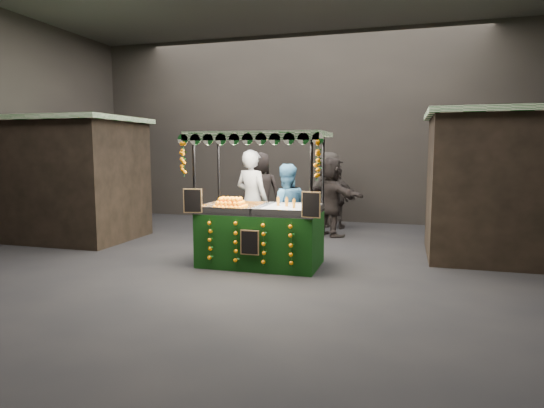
# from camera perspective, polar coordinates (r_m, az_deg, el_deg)

# --- Properties ---
(ground) EXTENTS (12.00, 12.00, 0.00)m
(ground) POSITION_cam_1_polar(r_m,az_deg,el_deg) (8.00, -3.15, -7.15)
(ground) COLOR black
(ground) RESTS_ON ground
(market_hall) EXTENTS (12.10, 10.10, 5.05)m
(market_hall) POSITION_cam_1_polar(r_m,az_deg,el_deg) (7.91, -3.31, 17.39)
(market_hall) COLOR black
(market_hall) RESTS_ON ground
(neighbour_stall_left) EXTENTS (3.00, 2.20, 2.60)m
(neighbour_stall_left) POSITION_cam_1_polar(r_m,az_deg,el_deg) (10.88, -23.81, 2.93)
(neighbour_stall_left) COLOR black
(neighbour_stall_left) RESTS_ON ground
(neighbour_stall_right) EXTENTS (3.00, 2.20, 2.60)m
(neighbour_stall_right) POSITION_cam_1_polar(r_m,az_deg,el_deg) (9.04, 27.76, 2.09)
(neighbour_stall_right) COLOR black
(neighbour_stall_right) RESTS_ON ground
(juice_stall) EXTENTS (2.27, 1.33, 2.20)m
(juice_stall) POSITION_cam_1_polar(r_m,az_deg,el_deg) (7.63, -1.43, -2.59)
(juice_stall) COLOR black
(juice_stall) RESTS_ON ground
(vendor_grey) EXTENTS (0.81, 0.66, 1.92)m
(vendor_grey) POSITION_cam_1_polar(r_m,az_deg,el_deg) (8.79, -2.50, 0.45)
(vendor_grey) COLOR gray
(vendor_grey) RESTS_ON ground
(vendor_blue) EXTENTS (0.99, 0.90, 1.67)m
(vendor_blue) POSITION_cam_1_polar(r_m,az_deg,el_deg) (8.31, 1.68, -0.77)
(vendor_blue) COLOR navy
(vendor_blue) RESTS_ON ground
(shopper_0) EXTENTS (0.62, 0.45, 1.56)m
(shopper_0) POSITION_cam_1_polar(r_m,az_deg,el_deg) (12.68, -17.60, 1.24)
(shopper_0) COLOR black
(shopper_0) RESTS_ON ground
(shopper_1) EXTENTS (1.00, 0.95, 1.62)m
(shopper_1) POSITION_cam_1_polar(r_m,az_deg,el_deg) (10.21, 23.02, -0.04)
(shopper_1) COLOR black
(shopper_1) RESTS_ON ground
(shopper_2) EXTENTS (0.95, 0.57, 1.51)m
(shopper_2) POSITION_cam_1_polar(r_m,az_deg,el_deg) (11.34, 8.10, 0.74)
(shopper_2) COLOR #292421
(shopper_2) RESTS_ON ground
(shopper_3) EXTENTS (1.32, 1.36, 1.86)m
(shopper_3) POSITION_cam_1_polar(r_m,az_deg,el_deg) (11.57, 6.98, 1.76)
(shopper_3) COLOR black
(shopper_3) RESTS_ON ground
(shopper_4) EXTENTS (1.05, 0.84, 1.87)m
(shopper_4) POSITION_cam_1_polar(r_m,az_deg,el_deg) (10.67, -1.43, 1.42)
(shopper_4) COLOR black
(shopper_4) RESTS_ON ground
(shopper_5) EXTENTS (1.57, 1.48, 1.77)m
(shopper_5) POSITION_cam_1_polar(r_m,az_deg,el_deg) (10.33, 7.28, 0.90)
(shopper_5) COLOR black
(shopper_5) RESTS_ON ground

